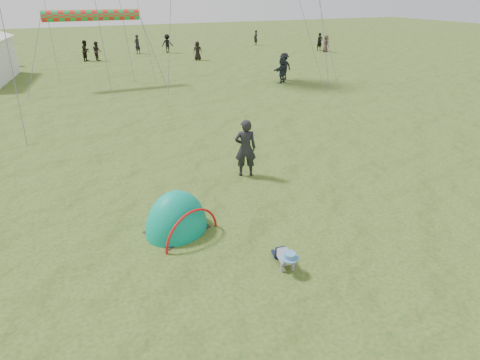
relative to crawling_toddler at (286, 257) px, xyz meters
name	(u,v)px	position (x,y,z in m)	size (l,w,h in m)	color
ground	(271,278)	(-0.46, -0.18, -0.27)	(140.00, 140.00, 0.00)	#284D14
crawling_toddler	(286,257)	(0.00, 0.00, 0.00)	(0.49, 0.70, 0.54)	black
popup_tent	(177,230)	(-1.81, 2.37, -0.27)	(1.67, 1.37, 2.16)	#03843D
standing_adult	(245,148)	(1.11, 4.59, 0.68)	(0.69, 0.46, 1.90)	black
crowd_person_0	(137,44)	(2.67, 33.52, 0.61)	(0.64, 0.42, 1.75)	black
crowd_person_1	(97,51)	(-1.28, 30.79, 0.53)	(0.78, 0.61, 1.60)	black
crowd_person_3	(284,66)	(9.71, 17.23, 0.62)	(1.15, 0.66, 1.78)	black
crowd_person_5	(282,70)	(9.12, 16.45, 0.55)	(1.53, 0.49, 1.65)	#202A32
crowd_person_6	(256,38)	(16.04, 34.76, 0.52)	(0.58, 0.38, 1.59)	black
crowd_person_7	(86,51)	(-2.16, 30.87, 0.60)	(0.84, 0.66, 1.73)	black
crowd_person_10	(198,51)	(6.85, 27.49, 0.52)	(0.77, 0.50, 1.58)	black
crowd_person_12	(320,42)	(20.16, 28.25, 0.59)	(0.63, 0.41, 1.72)	black
crowd_person_14	(11,56)	(-7.90, 30.68, 0.54)	(0.95, 0.39, 1.62)	black
crowd_person_15	(167,44)	(5.52, 33.01, 0.60)	(1.12, 0.64, 1.73)	black
crowd_person_16	(326,44)	(20.17, 27.20, 0.53)	(0.78, 0.51, 1.60)	#392B27
rainbow_tube_kite	(92,15)	(-1.88, 20.41, 3.91)	(0.64, 0.64, 5.54)	red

